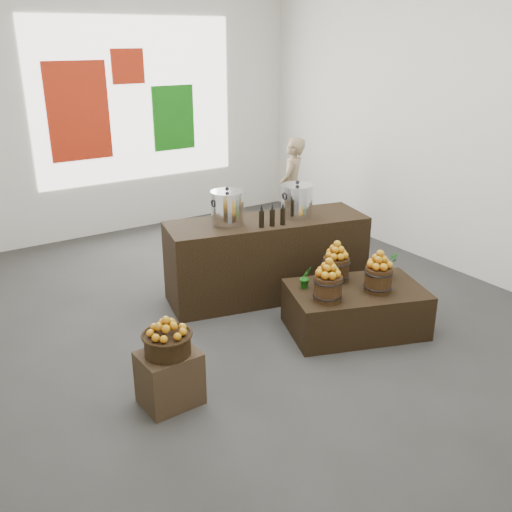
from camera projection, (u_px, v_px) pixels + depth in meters
ground at (243, 310)px, 6.51m from camera, size 7.00×7.00×0.00m
back_wall at (117, 102)px, 8.51m from camera, size 6.00×0.04×4.00m
back_opening at (136, 101)px, 8.65m from camera, size 3.20×0.02×2.40m
deco_red_left at (78, 112)px, 8.21m from camera, size 0.90×0.04×1.40m
deco_green_right at (173, 118)px, 9.06m from camera, size 0.70×0.04×1.00m
deco_red_upper at (128, 66)px, 8.41m from camera, size 0.50×0.04×0.50m
crate at (170, 378)px, 4.78m from camera, size 0.50×0.41×0.48m
wicker_basket at (167, 344)px, 4.67m from camera, size 0.38×0.38×0.17m
apples_in_basket at (166, 326)px, 4.61m from camera, size 0.30×0.30×0.16m
display_table at (355, 309)px, 5.99m from camera, size 1.59×1.27×0.48m
apple_bucket_front_left at (328, 288)px, 5.60m from camera, size 0.28×0.28×0.26m
apples_in_bucket_front_left at (329, 267)px, 5.52m from camera, size 0.21×0.21×0.19m
apple_bucket_front_right at (378, 279)px, 5.80m from camera, size 0.28×0.28×0.26m
apples_in_bucket_front_right at (380, 259)px, 5.72m from camera, size 0.21×0.21×0.19m
apple_bucket_rear at (336, 269)px, 6.06m from camera, size 0.28×0.28×0.26m
apples_in_bucket_rear at (337, 250)px, 5.98m from camera, size 0.21×0.21×0.19m
herb_garnish_right at (385, 265)px, 6.10m from camera, size 0.29×0.25×0.30m
herb_garnish_left at (306, 277)px, 5.88m from camera, size 0.14×0.11×0.24m
counter at (267, 258)px, 6.72m from camera, size 2.43×1.24×0.95m
stock_pot_left at (227, 209)px, 6.32m from camera, size 0.36×0.36×0.36m
stock_pot_center at (297, 201)px, 6.60m from camera, size 0.36×0.36×0.36m
oil_cruets at (275, 214)px, 6.29m from camera, size 0.26×0.12×0.26m
shopper at (292, 188)px, 8.60m from camera, size 0.67×0.63×1.54m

